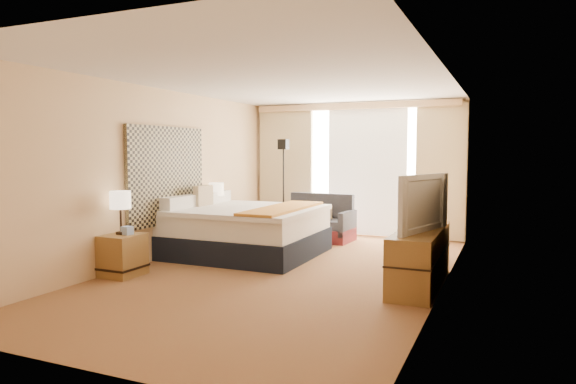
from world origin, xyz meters
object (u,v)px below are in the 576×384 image
at_px(nightstand_left, 123,255).
at_px(bed, 245,230).
at_px(loveseat, 317,225).
at_px(desk_chair, 432,226).
at_px(floor_lamp, 283,168).
at_px(television, 415,202).
at_px(media_dresser, 420,258).
at_px(nightstand_right, 220,229).
at_px(lamp_left, 120,201).
at_px(lamp_right, 216,190).

distance_m(nightstand_left, bed, 2.07).
height_order(loveseat, desk_chair, desk_chair).
xyz_separation_m(bed, desk_chair, (2.78, 0.95, 0.10)).
distance_m(floor_lamp, television, 4.12).
bearing_deg(bed, media_dresser, -16.38).
distance_m(nightstand_right, desk_chair, 3.62).
relative_size(nightstand_left, media_dresser, 0.31).
height_order(lamp_left, lamp_right, lamp_left).
bearing_deg(loveseat, media_dresser, -44.92).
bearing_deg(television, nightstand_left, 121.00).
distance_m(lamp_left, television, 3.78).
height_order(desk_chair, television, television).
height_order(media_dresser, lamp_left, lamp_left).
relative_size(desk_chair, television, 0.94).
height_order(media_dresser, television, television).
bearing_deg(desk_chair, lamp_right, 170.86).
bearing_deg(bed, floor_lamp, 94.18).
bearing_deg(loveseat, bed, -104.67).
xyz_separation_m(nightstand_left, desk_chair, (3.59, 2.85, 0.22)).
relative_size(loveseat, floor_lamp, 0.75).
bearing_deg(bed, lamp_right, 147.33).
distance_m(media_dresser, floor_lamp, 4.16).
bearing_deg(nightstand_right, lamp_left, -90.59).
bearing_deg(media_dresser, bed, 163.62).
height_order(media_dresser, bed, bed).
xyz_separation_m(bed, lamp_left, (-0.83, -1.89, 0.60)).
bearing_deg(loveseat, lamp_left, -107.61).
bearing_deg(desk_chair, television, -103.79).
bearing_deg(floor_lamp, media_dresser, -41.62).
bearing_deg(television, loveseat, 56.43).
bearing_deg(television, bed, 87.78).
bearing_deg(bed, television, -19.26).
xyz_separation_m(desk_chair, television, (0.06, -1.94, 0.55)).
bearing_deg(bed, desk_chair, 18.79).
bearing_deg(lamp_right, media_dresser, -20.44).
distance_m(nightstand_right, media_dresser, 3.97).
height_order(media_dresser, desk_chair, desk_chair).
xyz_separation_m(lamp_left, lamp_right, (-0.01, 2.43, -0.02)).
xyz_separation_m(nightstand_right, floor_lamp, (0.67, 1.24, 1.06)).
xyz_separation_m(floor_lamp, desk_chair, (2.92, -0.89, -0.84)).
bearing_deg(television, media_dresser, -2.22).
distance_m(loveseat, desk_chair, 2.36).
bearing_deg(nightstand_left, nightstand_right, 90.00).
distance_m(nightstand_right, floor_lamp, 1.76).
relative_size(nightstand_right, bed, 0.25).
bearing_deg(nightstand_left, lamp_right, 90.90).
xyz_separation_m(floor_lamp, television, (2.98, -2.83, -0.29)).
bearing_deg(media_dresser, floor_lamp, 138.38).
height_order(nightstand_left, desk_chair, desk_chair).
xyz_separation_m(loveseat, television, (2.26, -2.75, 0.76)).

